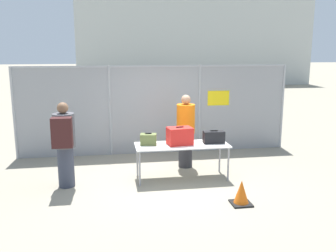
{
  "coord_description": "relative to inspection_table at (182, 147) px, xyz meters",
  "views": [
    {
      "loc": [
        -1.23,
        -7.52,
        2.8
      ],
      "look_at": [
        0.09,
        0.69,
        1.05
      ],
      "focal_mm": 40.0,
      "sensor_mm": 36.0,
      "label": 1
    }
  ],
  "objects": [
    {
      "name": "distant_hangar",
      "position": [
        5.13,
        26.23,
        2.74
      ],
      "size": [
        17.56,
        13.73,
        6.89
      ],
      "color": "#B2B7B2",
      "rests_on": "ground_plane"
    },
    {
      "name": "inspection_table",
      "position": [
        0.0,
        0.0,
        0.0
      ],
      "size": [
        2.0,
        0.75,
        0.76
      ],
      "color": "silver",
      "rests_on": "ground_plane"
    },
    {
      "name": "suitcase_olive",
      "position": [
        -0.71,
        0.11,
        0.17
      ],
      "size": [
        0.37,
        0.28,
        0.26
      ],
      "color": "#566033",
      "rests_on": "inspection_table"
    },
    {
      "name": "security_worker_near",
      "position": [
        0.24,
        0.8,
        0.19
      ],
      "size": [
        0.43,
        0.43,
        1.73
      ],
      "rotation": [
        0.0,
        0.0,
        2.85
      ],
      "color": "#2D2D33",
      "rests_on": "ground_plane"
    },
    {
      "name": "utility_trailer",
      "position": [
        0.75,
        4.04,
        -0.29
      ],
      "size": [
        4.29,
        2.09,
        0.69
      ],
      "color": "#B2B2B7",
      "rests_on": "ground_plane"
    },
    {
      "name": "ground_plane",
      "position": [
        -0.3,
        -0.09,
        -0.71
      ],
      "size": [
        120.0,
        120.0,
        0.0
      ],
      "primitive_type": "plane",
      "color": "gray"
    },
    {
      "name": "traffic_cone",
      "position": [
        0.8,
        -1.52,
        -0.5
      ],
      "size": [
        0.36,
        0.36,
        0.46
      ],
      "color": "black",
      "rests_on": "ground_plane"
    },
    {
      "name": "fence_section",
      "position": [
        -0.29,
        2.12,
        0.52
      ],
      "size": [
        7.23,
        0.07,
        2.35
      ],
      "color": "#9EA0A5",
      "rests_on": "ground_plane"
    },
    {
      "name": "suitcase_red",
      "position": [
        -0.05,
        0.02,
        0.24
      ],
      "size": [
        0.56,
        0.42,
        0.39
      ],
      "color": "red",
      "rests_on": "inspection_table"
    },
    {
      "name": "suitcase_black",
      "position": [
        0.7,
        0.02,
        0.19
      ],
      "size": [
        0.46,
        0.22,
        0.29
      ],
      "color": "black",
      "rests_on": "inspection_table"
    },
    {
      "name": "traveler_hooded",
      "position": [
        -2.43,
        -0.14,
        0.25
      ],
      "size": [
        0.43,
        0.67,
        1.74
      ],
      "rotation": [
        0.0,
        0.0,
        -0.05
      ],
      "color": "#383D4C",
      "rests_on": "ground_plane"
    }
  ]
}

